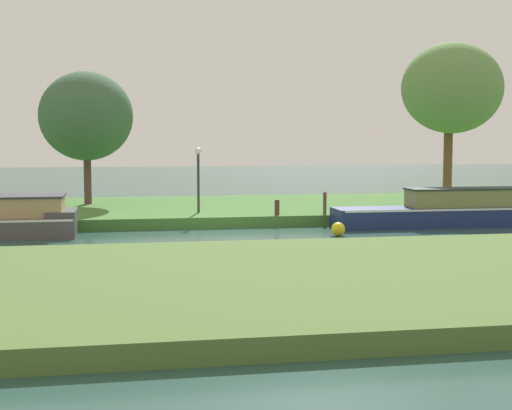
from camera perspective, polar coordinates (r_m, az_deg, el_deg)
name	(u,v)px	position (r m, az deg, el deg)	size (l,w,h in m)	color
ground_plane	(219,236)	(24.67, -2.86, -2.39)	(120.00, 120.00, 0.00)	#294B44
riverbank_far	(197,210)	(31.56, -4.52, -0.37)	(72.00, 10.00, 0.40)	#407130
riverbank_near	(274,282)	(15.88, 1.40, -5.91)	(72.00, 10.00, 0.40)	#4B6B31
navy_barge	(479,210)	(28.74, 16.77, -0.37)	(10.80, 1.56, 1.41)	navy
slate_narrowboat	(14,219)	(25.83, -18.11, -1.00)	(4.32, 2.34, 1.36)	#4F484A
willow_tree_left	(86,116)	(32.47, -12.92, 6.66)	(3.95, 3.93, 5.65)	brown
willow_tree_centre	(452,89)	(34.60, 14.85, 8.64)	(4.66, 3.55, 7.09)	brown
lamp_post	(198,171)	(28.29, -4.46, 2.62)	(0.24, 0.24, 2.47)	#333338
mooring_post_near	(277,207)	(27.43, 1.62, -0.19)	(0.18, 0.18, 0.56)	#4A2E26
mooring_post_far	(325,203)	(27.86, 5.31, 0.14)	(0.13, 0.13, 0.82)	brown
channel_buoy	(338,229)	(24.76, 6.33, -1.85)	(0.46, 0.46, 0.46)	yellow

